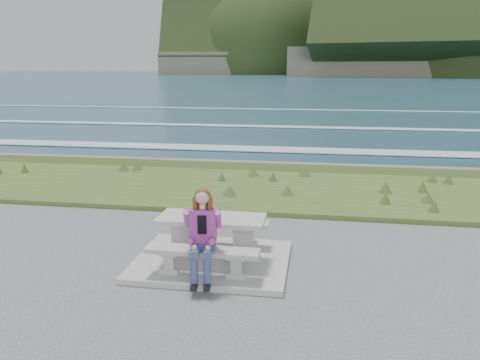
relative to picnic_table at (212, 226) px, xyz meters
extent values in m
cube|color=#9E9E99|center=(0.00, 0.00, -0.63)|extent=(2.60, 2.10, 0.10)
cube|color=#9E9E99|center=(-0.54, 0.00, -0.54)|extent=(0.62, 0.12, 0.08)
cube|color=#9E9E99|center=(-0.54, 0.00, -0.25)|extent=(0.34, 0.09, 0.51)
cube|color=#9E9E99|center=(-0.54, 0.00, 0.05)|extent=(0.62, 0.12, 0.08)
cube|color=#9E9E99|center=(0.54, 0.00, -0.54)|extent=(0.62, 0.12, 0.08)
cube|color=#9E9E99|center=(0.54, 0.00, -0.25)|extent=(0.34, 0.09, 0.51)
cube|color=#9E9E99|center=(0.54, 0.00, 0.05)|extent=(0.62, 0.12, 0.08)
cube|color=#9E9E99|center=(0.00, 0.00, 0.13)|extent=(1.80, 0.75, 0.08)
cube|color=#9E9E99|center=(-0.54, -0.70, -0.54)|extent=(0.30, 0.12, 0.08)
cube|color=#9E9E99|center=(-0.54, -0.70, -0.39)|extent=(0.17, 0.09, 0.22)
cube|color=#9E9E99|center=(-0.54, -0.70, -0.24)|extent=(0.30, 0.12, 0.08)
cube|color=#9E9E99|center=(0.54, -0.70, -0.54)|extent=(0.30, 0.12, 0.08)
cube|color=#9E9E99|center=(0.54, -0.70, -0.39)|extent=(0.17, 0.09, 0.22)
cube|color=#9E9E99|center=(0.54, -0.70, -0.24)|extent=(0.30, 0.12, 0.08)
cube|color=#9E9E99|center=(0.00, -0.70, -0.17)|extent=(1.80, 0.35, 0.07)
cube|color=#9E9E99|center=(-0.54, 0.70, -0.54)|extent=(0.30, 0.12, 0.08)
cube|color=#9E9E99|center=(-0.54, 0.70, -0.39)|extent=(0.17, 0.09, 0.22)
cube|color=#9E9E99|center=(-0.54, 0.70, -0.24)|extent=(0.30, 0.12, 0.08)
cube|color=#9E9E99|center=(0.54, 0.70, -0.54)|extent=(0.30, 0.12, 0.08)
cube|color=#9E9E99|center=(0.54, 0.70, -0.39)|extent=(0.17, 0.09, 0.22)
cube|color=#9E9E99|center=(0.54, 0.70, -0.24)|extent=(0.30, 0.12, 0.08)
cube|color=#9E9E99|center=(0.00, 0.70, -0.17)|extent=(1.80, 0.35, 0.07)
cube|color=#2F491B|center=(0.00, 5.00, -0.68)|extent=(160.00, 4.50, 0.22)
cube|color=#5F5A47|center=(0.00, 7.90, -0.68)|extent=(160.00, 0.80, 2.20)
plane|color=navy|center=(0.00, 430.00, -2.48)|extent=(1600.00, 1600.00, 0.00)
cube|color=silver|center=(0.00, 14.00, -2.42)|extent=(220.00, 3.00, 0.06)
cube|color=silver|center=(0.00, 22.00, -2.42)|extent=(220.00, 2.00, 0.06)
cube|color=silver|center=(0.00, 34.00, -2.42)|extent=(220.00, 1.40, 0.06)
cube|color=silver|center=(0.00, 52.00, -2.42)|extent=(220.00, 1.00, 0.06)
cube|color=#5F5A47|center=(-40.00, 440.00, 6.52)|extent=(201.55, 149.04, 18.00)
ellipsoid|color=black|center=(-40.00, 440.00, 9.52)|extent=(211.86, 162.91, 142.30)
cube|color=navy|center=(0.05, -0.91, -0.30)|extent=(0.46, 0.74, 0.57)
cube|color=#93338C|center=(0.02, -0.68, 0.25)|extent=(0.44, 0.29, 0.53)
sphere|color=#DAA688|center=(0.02, -0.70, 0.70)|extent=(0.22, 0.22, 0.22)
sphere|color=#563013|center=(0.02, -0.68, 0.71)|extent=(0.24, 0.24, 0.24)
camera|label=1|loc=(1.70, -7.34, 2.60)|focal=35.00mm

